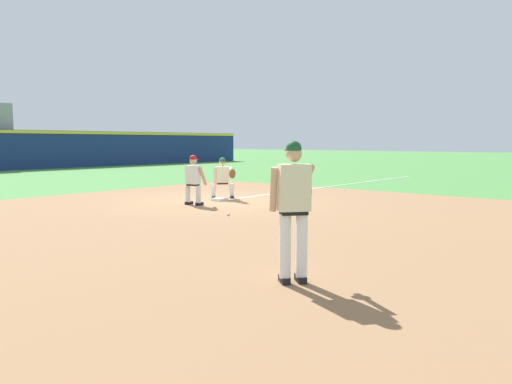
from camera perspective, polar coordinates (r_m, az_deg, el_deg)
The scene contains 8 objects.
ground_plane at distance 15.61m, azimuth -4.18°, elevation -1.02°, with size 160.00×160.00×0.00m, color #47843D.
infield_dirt_patch at distance 11.07m, azimuth -1.68°, elevation -3.80°, with size 18.00×18.00×0.01m, color #936B47.
foul_line_stripe at distance 21.25m, azimuth 9.42°, elevation 0.75°, with size 14.25×0.10×0.00m, color white.
first_base_bag at distance 15.61m, azimuth -4.18°, elevation -0.86°, with size 0.38×0.38×0.09m, color white.
baseball at distance 12.47m, azimuth -3.19°, elevation -2.57°, with size 0.07×0.07×0.07m, color white.
pitcher at distance 6.48m, azimuth 4.39°, elevation -1.24°, with size 0.85×0.54×1.86m.
first_baseman at distance 16.10m, azimuth -3.75°, elevation 1.80°, with size 0.71×1.09×1.34m.
baserunner at distance 14.59m, azimuth -7.18°, elevation 1.60°, with size 0.48×0.62×1.46m.
Camera 1 is at (-11.04, -10.88, 1.85)m, focal length 35.00 mm.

